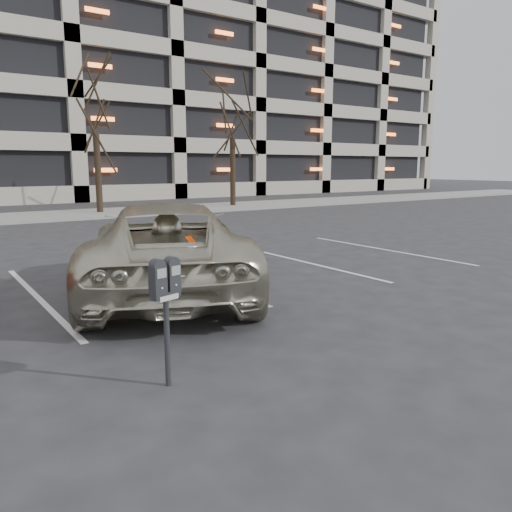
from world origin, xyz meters
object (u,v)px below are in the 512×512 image
Objects in this scene: tree_c at (93,80)px; parking_meter at (166,291)px; suv_silver at (167,247)px; tree_d at (232,94)px.

parking_meter is at bearing -105.76° from tree_c.
suv_silver is at bearing -103.38° from tree_c.
suv_silver reaches higher than parking_meter.
parking_meter is at bearing 88.49° from suv_silver.
tree_c reaches higher than suv_silver.
tree_c reaches higher than parking_meter.
suv_silver is (-10.44, -14.46, -4.98)m from tree_d.
tree_c is 1.00× the size of tree_d.
tree_c is 1.31× the size of suv_silver.
tree_d is 22.14m from parking_meter.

